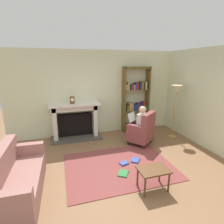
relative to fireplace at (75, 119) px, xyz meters
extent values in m
plane|color=brown|center=(0.77, -2.30, -0.59)|extent=(14.00, 14.00, 0.00)
cube|color=beige|center=(0.77, 0.25, 0.76)|extent=(5.60, 0.10, 2.70)
cube|color=beige|center=(3.42, -1.05, 0.76)|extent=(0.10, 5.20, 2.70)
cube|color=brown|center=(0.77, -2.00, -0.59)|extent=(2.40, 1.80, 0.01)
cube|color=#4C4742|center=(0.00, -0.12, -0.57)|extent=(1.54, 0.64, 0.05)
cube|color=black|center=(0.00, 0.10, -0.19)|extent=(1.02, 0.20, 0.70)
cube|color=silver|center=(-0.61, -0.02, -0.06)|extent=(0.12, 0.44, 1.07)
cube|color=silver|center=(0.61, -0.02, -0.06)|extent=(0.12, 0.44, 1.07)
cube|color=silver|center=(0.00, -0.02, 0.39)|extent=(1.34, 0.44, 0.16)
cube|color=silver|center=(0.00, -0.08, 0.50)|extent=(1.50, 0.56, 0.06)
cylinder|color=brown|center=(-0.06, -0.10, 0.64)|extent=(0.14, 0.14, 0.21)
cylinder|color=white|center=(-0.06, -0.17, 0.66)|extent=(0.10, 0.01, 0.10)
cube|color=brown|center=(1.62, 0.04, 0.50)|extent=(0.04, 0.32, 2.19)
cube|color=brown|center=(2.48, 0.04, 0.50)|extent=(0.04, 0.32, 2.19)
cube|color=brown|center=(2.05, 0.04, 1.58)|extent=(0.90, 0.32, 0.04)
cube|color=brown|center=(2.05, 0.04, -0.53)|extent=(0.86, 0.32, 0.02)
cube|color=brown|center=(1.69, 0.03, -0.44)|extent=(0.07, 0.26, 0.17)
cube|color=black|center=(1.75, 0.03, -0.43)|extent=(0.05, 0.26, 0.18)
cube|color=maroon|center=(1.83, 0.03, -0.44)|extent=(0.08, 0.26, 0.17)
cube|color=black|center=(1.90, 0.03, -0.44)|extent=(0.05, 0.26, 0.16)
cube|color=navy|center=(1.98, 0.03, -0.42)|extent=(0.08, 0.26, 0.21)
cube|color=maroon|center=(2.05, 0.03, -0.41)|extent=(0.05, 0.26, 0.23)
cube|color=brown|center=(2.12, 0.03, -0.39)|extent=(0.07, 0.26, 0.26)
cube|color=navy|center=(2.19, 0.03, -0.43)|extent=(0.06, 0.26, 0.18)
cube|color=navy|center=(2.25, 0.03, -0.44)|extent=(0.04, 0.26, 0.17)
cube|color=navy|center=(2.32, 0.03, -0.42)|extent=(0.08, 0.26, 0.21)
cube|color=black|center=(2.40, 0.03, -0.43)|extent=(0.08, 0.26, 0.18)
cube|color=brown|center=(2.05, 0.04, 0.16)|extent=(0.86, 0.32, 0.02)
cube|color=black|center=(1.68, 0.03, 0.28)|extent=(0.05, 0.26, 0.22)
cube|color=brown|center=(1.74, 0.03, 0.25)|extent=(0.07, 0.26, 0.17)
cube|color=#997F4C|center=(1.81, 0.03, 0.29)|extent=(0.06, 0.26, 0.24)
cube|color=#997F4C|center=(1.88, 0.03, 0.29)|extent=(0.08, 0.26, 0.24)
cube|color=navy|center=(1.97, 0.03, 0.26)|extent=(0.08, 0.26, 0.18)
cube|color=navy|center=(2.06, 0.03, 0.26)|extent=(0.09, 0.26, 0.19)
cube|color=maroon|center=(2.13, 0.03, 0.27)|extent=(0.05, 0.26, 0.21)
cube|color=navy|center=(2.18, 0.03, 0.27)|extent=(0.05, 0.26, 0.21)
cube|color=black|center=(2.24, 0.03, 0.27)|extent=(0.05, 0.26, 0.21)
cube|color=#4C1E59|center=(2.29, 0.03, 0.29)|extent=(0.05, 0.26, 0.24)
cube|color=maroon|center=(2.35, 0.03, 0.30)|extent=(0.07, 0.26, 0.25)
cube|color=#1E592D|center=(2.42, 0.03, 0.25)|extent=(0.05, 0.26, 0.16)
cube|color=brown|center=(2.05, 0.04, 0.85)|extent=(0.86, 0.32, 0.02)
cube|color=#997F4C|center=(1.68, 0.03, 0.95)|extent=(0.05, 0.26, 0.18)
cube|color=#997F4C|center=(1.74, 0.03, 0.98)|extent=(0.07, 0.26, 0.25)
cube|color=black|center=(1.80, 0.03, 0.95)|extent=(0.05, 0.26, 0.18)
cube|color=#4C1E59|center=(1.87, 0.03, 0.94)|extent=(0.08, 0.26, 0.16)
cube|color=#997F4C|center=(1.94, 0.03, 0.94)|extent=(0.05, 0.26, 0.16)
cube|color=navy|center=(1.99, 0.03, 0.96)|extent=(0.04, 0.26, 0.20)
cube|color=maroon|center=(2.05, 0.03, 0.97)|extent=(0.07, 0.26, 0.22)
cube|color=black|center=(2.12, 0.03, 0.94)|extent=(0.04, 0.26, 0.16)
cube|color=navy|center=(2.17, 0.03, 0.96)|extent=(0.06, 0.26, 0.21)
cube|color=brown|center=(2.24, 0.03, 0.99)|extent=(0.07, 0.26, 0.26)
cube|color=black|center=(2.30, 0.03, 0.94)|extent=(0.04, 0.26, 0.16)
cube|color=#997F4C|center=(2.36, 0.03, 0.98)|extent=(0.07, 0.26, 0.25)
cube|color=black|center=(2.42, 0.03, 0.96)|extent=(0.05, 0.26, 0.19)
cube|color=brown|center=(2.05, 0.04, 1.54)|extent=(0.86, 0.32, 0.02)
cylinder|color=#331E14|center=(1.79, -0.68, -0.53)|extent=(0.05, 0.05, 0.12)
cylinder|color=#331E14|center=(1.39, -1.00, -0.53)|extent=(0.05, 0.05, 0.12)
cylinder|color=#331E14|center=(2.09, -1.05, -0.53)|extent=(0.05, 0.05, 0.12)
cylinder|color=#331E14|center=(1.70, -1.37, -0.53)|extent=(0.05, 0.05, 0.12)
cube|color=brown|center=(1.74, -1.02, -0.32)|extent=(0.88, 0.87, 0.30)
cube|color=brown|center=(1.90, -1.21, 0.10)|extent=(0.60, 0.53, 0.55)
cube|color=brown|center=(1.95, -0.85, -0.06)|extent=(0.44, 0.49, 0.22)
cube|color=brown|center=(1.54, -1.20, -0.06)|extent=(0.44, 0.49, 0.22)
cube|color=silver|center=(1.78, -1.06, 0.08)|extent=(0.37, 0.36, 0.50)
sphere|color=#D8AD8C|center=(1.78, -1.06, 0.45)|extent=(0.20, 0.20, 0.20)
cube|color=#191E3F|center=(1.71, -0.86, -0.12)|extent=(0.35, 0.38, 0.12)
cube|color=#191E3F|center=(1.59, -0.96, -0.12)|extent=(0.35, 0.38, 0.12)
cylinder|color=#191E3F|center=(1.59, -0.71, -0.38)|extent=(0.10, 0.10, 0.42)
cylinder|color=#191E3F|center=(1.47, -0.81, -0.38)|extent=(0.10, 0.10, 0.42)
cube|color=white|center=(1.57, -0.81, 0.18)|extent=(0.35, 0.31, 0.25)
cube|color=#A26E66|center=(-1.19, -2.37, -0.39)|extent=(0.74, 1.72, 0.40)
cube|color=#A26E66|center=(-1.21, -3.14, -0.07)|extent=(0.70, 0.18, 0.24)
cube|color=#A26E66|center=(-1.18, -1.60, -0.07)|extent=(0.70, 0.18, 0.24)
cube|color=brown|center=(1.13, -2.90, -0.19)|extent=(0.56, 0.39, 0.03)
cylinder|color=brown|center=(0.89, -3.05, -0.40)|extent=(0.04, 0.04, 0.39)
cylinder|color=brown|center=(1.36, -3.05, -0.40)|extent=(0.04, 0.04, 0.39)
cylinder|color=brown|center=(0.89, -2.75, -0.40)|extent=(0.04, 0.04, 0.39)
cylinder|color=brown|center=(1.36, -2.75, -0.40)|extent=(0.04, 0.04, 0.39)
cube|color=#267233|center=(0.76, -2.32, -0.57)|extent=(0.30, 0.32, 0.03)
cube|color=#334CA5|center=(1.22, -1.90, -0.56)|extent=(0.29, 0.30, 0.03)
cube|color=#334CA5|center=(0.91, -1.96, -0.56)|extent=(0.22, 0.18, 0.04)
cylinder|color=#B7933F|center=(2.96, -0.87, -0.58)|extent=(0.24, 0.24, 0.03)
cylinder|color=#B7933F|center=(2.96, -0.87, 0.14)|extent=(0.03, 0.03, 1.42)
cone|color=beige|center=(2.96, -0.87, 0.95)|extent=(0.32, 0.32, 0.22)
camera|label=1|loc=(-0.41, -5.42, 1.66)|focal=28.54mm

